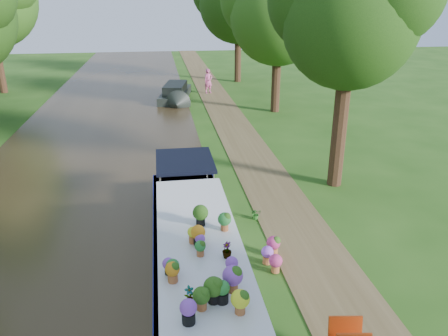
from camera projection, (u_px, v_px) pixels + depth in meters
ground at (258, 227)px, 14.29m from camera, size 100.00×100.00×0.00m
canal_water at (68, 241)px, 13.46m from camera, size 10.00×100.00×0.02m
towpath at (294, 224)px, 14.45m from camera, size 2.20×100.00×0.03m
plant_boat at (201, 279)px, 10.26m from camera, size 2.29×13.52×2.23m
tree_near_overhang at (350, 10)px, 15.21m from camera, size 5.52×5.28×8.99m
tree_near_mid at (279, 7)px, 26.43m from camera, size 6.90×6.60×9.40m
second_boat at (175, 93)px, 31.70m from camera, size 2.74×6.38×1.18m
pedestrian_pink at (208, 81)px, 33.68m from camera, size 0.79×0.67×1.85m
verge_plant at (256, 214)px, 14.77m from camera, size 0.36×0.31×0.38m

